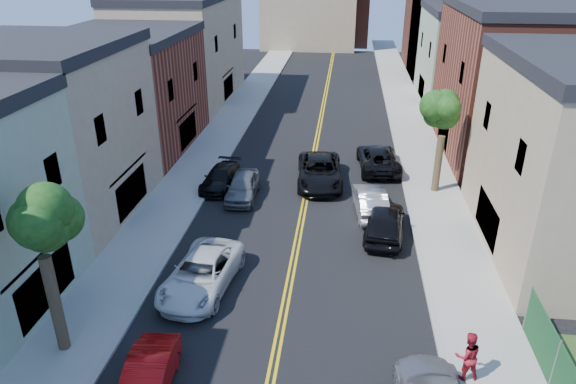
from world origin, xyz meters
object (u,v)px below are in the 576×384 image
(grey_car_left, at_px, (243,186))
(dark_car_right_far, at_px, (378,158))
(black_suv_lane, at_px, (320,171))
(white_pickup, at_px, (202,273))
(black_car_left, at_px, (220,178))
(red_sedan, at_px, (147,380))
(silver_car_right, at_px, (370,201))
(black_car_right, at_px, (385,221))
(pedestrian_right, at_px, (468,356))

(grey_car_left, distance_m, dark_car_right_far, 9.99)
(dark_car_right_far, distance_m, black_suv_lane, 4.82)
(white_pickup, relative_size, black_car_left, 1.25)
(black_suv_lane, bearing_deg, grey_car_left, -154.32)
(red_sedan, bearing_deg, silver_car_right, 57.03)
(black_car_right, relative_size, silver_car_right, 1.07)
(grey_car_left, xyz_separation_m, silver_car_right, (7.60, -1.26, 0.01))
(black_car_right, distance_m, pedestrian_right, 10.26)
(red_sedan, height_order, white_pickup, white_pickup)
(red_sedan, bearing_deg, white_pickup, 83.70)
(black_car_right, xyz_separation_m, dark_car_right_far, (0.06, 9.26, -0.06))
(pedestrian_right, bearing_deg, red_sedan, 0.22)
(grey_car_left, height_order, silver_car_right, silver_car_right)
(black_car_left, xyz_separation_m, pedestrian_right, (12.20, -15.13, 0.45))
(white_pickup, xyz_separation_m, pedestrian_right, (10.50, -4.31, 0.32))
(red_sedan, distance_m, black_car_left, 17.10)
(grey_car_left, xyz_separation_m, pedestrian_right, (10.50, -13.76, 0.34))
(dark_car_right_far, distance_m, pedestrian_right, 19.40)
(dark_car_right_far, bearing_deg, pedestrian_right, 91.74)
(white_pickup, relative_size, dark_car_right_far, 0.99)
(white_pickup, distance_m, black_suv_lane, 12.87)
(black_car_left, bearing_deg, grey_car_left, -34.04)
(red_sedan, xyz_separation_m, black_suv_lane, (4.68, 18.27, 0.16))
(white_pickup, xyz_separation_m, black_suv_lane, (4.49, 12.06, 0.07))
(red_sedan, height_order, grey_car_left, grey_car_left)
(black_car_left, bearing_deg, dark_car_right_far, 27.21)
(silver_car_right, xyz_separation_m, pedestrian_right, (2.90, -12.50, 0.33))
(black_car_left, distance_m, dark_car_right_far, 10.86)
(grey_car_left, distance_m, black_suv_lane, 5.20)
(grey_car_left, relative_size, black_car_left, 0.99)
(white_pickup, distance_m, black_car_left, 10.96)
(white_pickup, bearing_deg, pedestrian_right, -15.50)
(black_suv_lane, bearing_deg, red_sedan, -108.81)
(pedestrian_right, bearing_deg, black_suv_lane, -79.73)
(white_pickup, xyz_separation_m, dark_car_right_far, (8.34, 14.97, 0.01))
(grey_car_left, height_order, dark_car_right_far, dark_car_right_far)
(red_sedan, relative_size, black_suv_lane, 0.68)
(grey_car_left, relative_size, black_suv_lane, 0.73)
(black_car_right, bearing_deg, grey_car_left, -17.94)
(silver_car_right, bearing_deg, black_car_left, -22.20)
(silver_car_right, xyz_separation_m, dark_car_right_far, (0.74, 6.77, 0.02))
(black_car_left, xyz_separation_m, black_car_right, (9.97, -5.12, 0.20))
(white_pickup, relative_size, black_car_right, 1.12)
(dark_car_right_far, bearing_deg, black_suv_lane, 32.41)
(white_pickup, bearing_deg, silver_car_right, 53.97)
(white_pickup, xyz_separation_m, black_car_left, (-1.70, 10.82, -0.13))
(red_sedan, distance_m, black_suv_lane, 18.86)
(black_car_right, bearing_deg, black_car_left, -20.72)
(red_sedan, height_order, dark_car_right_far, dark_car_right_far)
(black_car_right, relative_size, pedestrian_right, 2.64)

